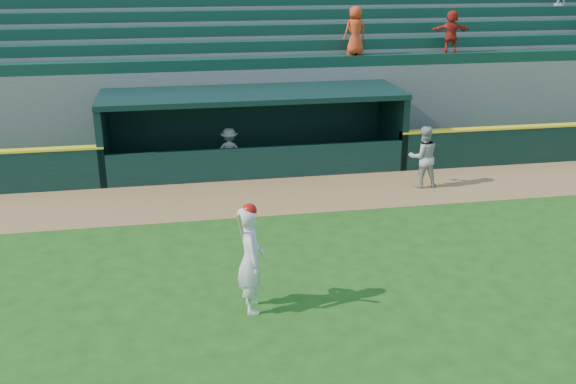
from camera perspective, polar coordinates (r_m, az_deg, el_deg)
name	(u,v)px	position (r m, az deg, el deg)	size (l,w,h in m)	color
ground	(302,275)	(13.73, 1.21, -7.35)	(120.00, 120.00, 0.00)	#1E4E13
warning_track	(267,196)	(18.16, -1.87, -0.38)	(40.00, 3.00, 0.01)	olive
dugout_player_front	(423,157)	(19.09, 11.93, 3.08)	(0.89, 0.69, 1.82)	#ABABA6
dugout_player_inside	(230,151)	(20.01, -5.22, 3.64)	(0.94, 0.54, 1.45)	gray
dugout	(252,124)	(20.72, -3.21, 6.06)	(9.40, 2.80, 2.46)	#61615D
stands	(237,69)	(24.97, -4.56, 10.82)	(34.50, 6.25, 7.52)	slate
batter_at_plate	(250,258)	(11.99, -3.35, -5.90)	(0.55, 0.86, 2.17)	silver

